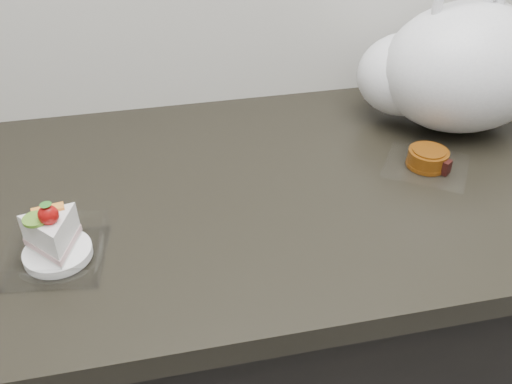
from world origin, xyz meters
name	(u,v)px	position (x,y,z in m)	size (l,w,h in m)	color
counter	(296,349)	(0.00, 1.69, 0.45)	(2.04, 0.64, 0.90)	black
cake_tray	(55,244)	(-0.40, 1.57, 0.93)	(0.14, 0.14, 0.10)	white
mooncake_wrap	(428,160)	(0.21, 1.68, 0.91)	(0.19, 0.18, 0.03)	white
plastic_bag	(454,68)	(0.31, 1.81, 1.02)	(0.39, 0.32, 0.29)	white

